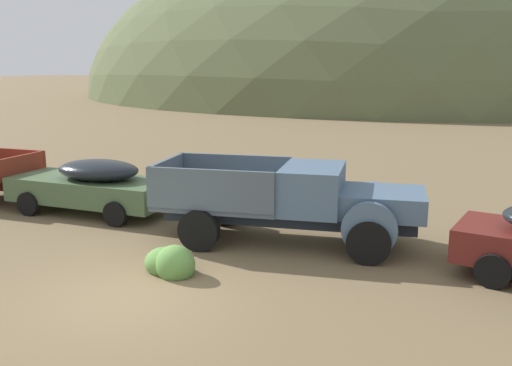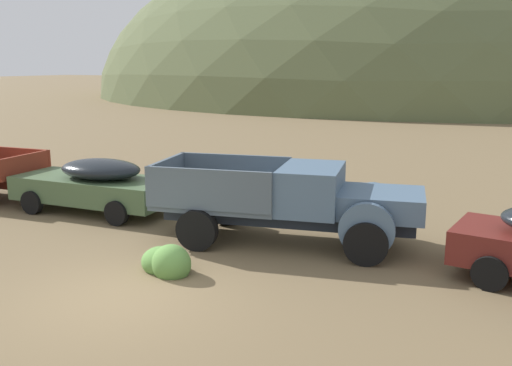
# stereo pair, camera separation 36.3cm
# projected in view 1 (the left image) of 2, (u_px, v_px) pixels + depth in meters

# --- Properties ---
(ground_plane) EXTENTS (300.00, 300.00, 0.00)m
(ground_plane) POSITION_uv_depth(u_px,v_px,m) (127.00, 298.00, 10.37)
(ground_plane) COLOR brown
(hill_far_left) EXTENTS (88.94, 88.87, 44.91)m
(hill_far_left) POSITION_uv_depth(u_px,v_px,m) (398.00, 92.00, 83.48)
(hill_far_left) COLOR #56603D
(hill_far_left) RESTS_ON ground
(car_weathered_green) EXTENTS (5.12, 2.25, 1.57)m
(car_weathered_green) POSITION_uv_depth(u_px,v_px,m) (87.00, 185.00, 16.15)
(car_weathered_green) COLOR #47603D
(car_weathered_green) RESTS_ON ground
(truck_chalk_blue) EXTENTS (6.56, 3.43, 1.91)m
(truck_chalk_blue) POSITION_uv_depth(u_px,v_px,m) (306.00, 202.00, 13.30)
(truck_chalk_blue) COLOR #262D39
(truck_chalk_blue) RESTS_ON ground
(bush_front_left) EXTENTS (1.19, 0.90, 0.82)m
(bush_front_left) POSITION_uv_depth(u_px,v_px,m) (170.00, 264.00, 11.55)
(bush_front_left) COLOR #5B8E42
(bush_front_left) RESTS_ON ground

